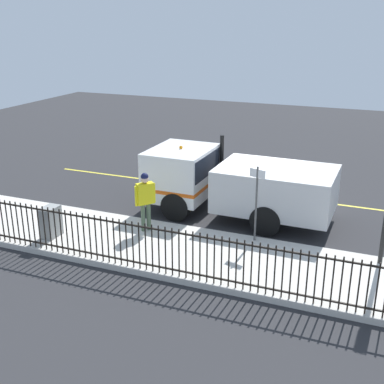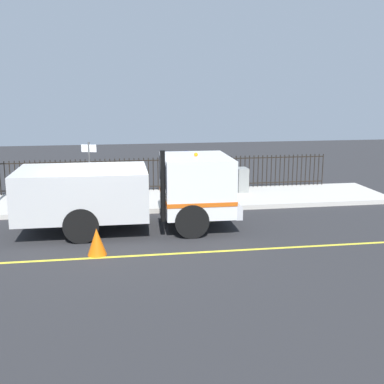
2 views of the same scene
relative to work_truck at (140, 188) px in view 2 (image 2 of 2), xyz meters
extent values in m
plane|color=#2B2B2D|center=(-0.29, 0.96, -1.23)|extent=(45.30, 45.30, 0.00)
cube|color=beige|center=(3.25, 0.96, -1.15)|extent=(3.16, 20.59, 0.16)
cube|color=yellow|center=(-2.41, 0.96, -1.23)|extent=(0.12, 18.53, 0.01)
cube|color=white|center=(-0.02, -1.66, 0.07)|extent=(2.48, 1.99, 1.65)
cube|color=black|center=(-0.02, -1.66, 0.44)|extent=(2.28, 2.02, 0.72)
cube|color=silver|center=(0.03, 1.63, -0.07)|extent=(2.50, 3.70, 1.35)
cube|color=silver|center=(-0.04, -2.72, -0.60)|extent=(2.33, 0.23, 0.36)
cube|color=#DB5914|center=(-0.02, -1.66, -0.29)|extent=(2.50, 2.01, 0.12)
cylinder|color=black|center=(1.09, -1.38, -0.75)|extent=(0.31, 0.96, 0.96)
cylinder|color=black|center=(-1.12, -1.35, -0.75)|extent=(0.31, 0.96, 0.96)
cylinder|color=black|center=(1.13, 1.62, -0.75)|extent=(0.31, 0.96, 0.96)
cylinder|color=black|center=(-1.08, 1.65, -0.75)|extent=(0.31, 0.96, 0.96)
sphere|color=orange|center=(-0.02, -1.66, 0.95)|extent=(0.12, 0.12, 0.12)
cylinder|color=black|center=(-1.08, -0.57, 0.24)|extent=(0.14, 0.14, 1.98)
cube|color=yellow|center=(2.47, -1.75, 0.11)|extent=(0.55, 0.50, 0.64)
sphere|color=beige|center=(2.47, -1.75, 0.56)|extent=(0.24, 0.24, 0.24)
sphere|color=#14193F|center=(2.47, -1.75, 0.64)|extent=(0.23, 0.23, 0.23)
cylinder|color=#4C6047|center=(2.55, -1.81, -0.64)|extent=(0.13, 0.13, 0.86)
cylinder|color=#4C6047|center=(2.40, -1.69, -0.64)|extent=(0.13, 0.13, 0.86)
cylinder|color=yellow|center=(2.70, -1.93, 0.08)|extent=(0.09, 0.09, 0.61)
cylinder|color=yellow|center=(2.25, -1.57, 0.08)|extent=(0.09, 0.09, 0.61)
cylinder|color=black|center=(4.71, -7.79, -0.43)|extent=(0.04, 0.04, 1.29)
cylinder|color=black|center=(4.71, -7.60, -0.43)|extent=(0.04, 0.04, 1.29)
cylinder|color=black|center=(4.71, -7.42, -0.43)|extent=(0.04, 0.04, 1.29)
cylinder|color=black|center=(4.71, -7.24, -0.43)|extent=(0.04, 0.04, 1.29)
cylinder|color=black|center=(4.71, -7.05, -0.43)|extent=(0.04, 0.04, 1.29)
cylinder|color=black|center=(4.71, -6.87, -0.43)|extent=(0.04, 0.04, 1.29)
cylinder|color=black|center=(4.71, -6.68, -0.43)|extent=(0.04, 0.04, 1.29)
cylinder|color=black|center=(4.71, -6.50, -0.43)|extent=(0.04, 0.04, 1.29)
cylinder|color=black|center=(4.71, -6.31, -0.43)|extent=(0.04, 0.04, 1.29)
cylinder|color=black|center=(4.71, -6.13, -0.43)|extent=(0.04, 0.04, 1.29)
cylinder|color=black|center=(4.71, -5.95, -0.43)|extent=(0.04, 0.04, 1.29)
cylinder|color=black|center=(4.71, -5.76, -0.43)|extent=(0.04, 0.04, 1.29)
cylinder|color=black|center=(4.71, -5.58, -0.43)|extent=(0.04, 0.04, 1.29)
cylinder|color=black|center=(4.71, -5.39, -0.43)|extent=(0.04, 0.04, 1.29)
cylinder|color=black|center=(4.71, -5.21, -0.43)|extent=(0.04, 0.04, 1.29)
cylinder|color=black|center=(4.71, -5.02, -0.43)|extent=(0.04, 0.04, 1.29)
cylinder|color=black|center=(4.71, -4.84, -0.43)|extent=(0.04, 0.04, 1.29)
cylinder|color=black|center=(4.71, -4.66, -0.43)|extent=(0.04, 0.04, 1.29)
cylinder|color=black|center=(4.71, -4.47, -0.43)|extent=(0.04, 0.04, 1.29)
cylinder|color=black|center=(4.71, -4.29, -0.43)|extent=(0.04, 0.04, 1.29)
cylinder|color=black|center=(4.71, -4.10, -0.43)|extent=(0.04, 0.04, 1.29)
cylinder|color=black|center=(4.71, -3.92, -0.43)|extent=(0.04, 0.04, 1.29)
cylinder|color=black|center=(4.71, -3.73, -0.43)|extent=(0.04, 0.04, 1.29)
cylinder|color=black|center=(4.71, -3.55, -0.43)|extent=(0.04, 0.04, 1.29)
cylinder|color=black|center=(4.71, -3.37, -0.43)|extent=(0.04, 0.04, 1.29)
cylinder|color=black|center=(4.71, -3.18, -0.43)|extent=(0.04, 0.04, 1.29)
cylinder|color=black|center=(4.71, -3.00, -0.43)|extent=(0.04, 0.04, 1.29)
cylinder|color=black|center=(4.71, -2.81, -0.43)|extent=(0.04, 0.04, 1.29)
cylinder|color=black|center=(4.71, -2.63, -0.43)|extent=(0.04, 0.04, 1.29)
cylinder|color=black|center=(4.71, -2.45, -0.43)|extent=(0.04, 0.04, 1.29)
cylinder|color=black|center=(4.71, -2.26, -0.43)|extent=(0.04, 0.04, 1.29)
cylinder|color=black|center=(4.71, -2.08, -0.43)|extent=(0.04, 0.04, 1.29)
cylinder|color=black|center=(4.71, -1.89, -0.43)|extent=(0.04, 0.04, 1.29)
cylinder|color=black|center=(4.71, -1.71, -0.43)|extent=(0.04, 0.04, 1.29)
cylinder|color=black|center=(4.71, -1.52, -0.43)|extent=(0.04, 0.04, 1.29)
cylinder|color=black|center=(4.71, -1.34, -0.43)|extent=(0.04, 0.04, 1.29)
cylinder|color=black|center=(4.71, -1.16, -0.43)|extent=(0.04, 0.04, 1.29)
cylinder|color=black|center=(4.71, -0.97, -0.43)|extent=(0.04, 0.04, 1.29)
cylinder|color=black|center=(4.71, -0.79, -0.43)|extent=(0.04, 0.04, 1.29)
cylinder|color=black|center=(4.71, -0.60, -0.43)|extent=(0.04, 0.04, 1.29)
cylinder|color=black|center=(4.71, -0.42, -0.43)|extent=(0.04, 0.04, 1.29)
cylinder|color=black|center=(4.71, -0.23, -0.43)|extent=(0.04, 0.04, 1.29)
cylinder|color=black|center=(4.71, -0.05, -0.43)|extent=(0.04, 0.04, 1.29)
cylinder|color=black|center=(4.71, 0.13, -0.43)|extent=(0.04, 0.04, 1.29)
cylinder|color=black|center=(4.71, 0.32, -0.43)|extent=(0.04, 0.04, 1.29)
cylinder|color=black|center=(4.71, 0.50, -0.43)|extent=(0.04, 0.04, 1.29)
cylinder|color=black|center=(4.71, 0.69, -0.43)|extent=(0.04, 0.04, 1.29)
cylinder|color=black|center=(4.71, 0.87, -0.43)|extent=(0.04, 0.04, 1.29)
cylinder|color=black|center=(4.71, 1.06, -0.43)|extent=(0.04, 0.04, 1.29)
cylinder|color=black|center=(4.71, 1.24, -0.43)|extent=(0.04, 0.04, 1.29)
cylinder|color=black|center=(4.71, 1.42, -0.43)|extent=(0.04, 0.04, 1.29)
cylinder|color=black|center=(4.71, 1.61, -0.43)|extent=(0.04, 0.04, 1.29)
cylinder|color=black|center=(4.71, 1.79, -0.43)|extent=(0.04, 0.04, 1.29)
cylinder|color=black|center=(4.71, 1.98, -0.43)|extent=(0.04, 0.04, 1.29)
cylinder|color=black|center=(4.71, 2.16, -0.43)|extent=(0.04, 0.04, 1.29)
cylinder|color=black|center=(4.71, 2.34, -0.43)|extent=(0.04, 0.04, 1.29)
cylinder|color=black|center=(4.71, 2.53, -0.43)|extent=(0.04, 0.04, 1.29)
cylinder|color=black|center=(4.71, 2.71, -0.43)|extent=(0.04, 0.04, 1.29)
cylinder|color=black|center=(4.71, 2.90, -0.43)|extent=(0.04, 0.04, 1.29)
cylinder|color=black|center=(4.71, 3.08, -0.43)|extent=(0.04, 0.04, 1.29)
cylinder|color=black|center=(4.71, 3.27, -0.43)|extent=(0.04, 0.04, 1.29)
cylinder|color=black|center=(4.71, 3.45, -0.43)|extent=(0.04, 0.04, 1.29)
cylinder|color=black|center=(4.71, 3.63, -0.43)|extent=(0.04, 0.04, 1.29)
cylinder|color=black|center=(4.71, 3.82, -0.43)|extent=(0.04, 0.04, 1.29)
cylinder|color=black|center=(4.71, 4.00, -0.43)|extent=(0.04, 0.04, 1.29)
cylinder|color=black|center=(4.71, 4.19, -0.43)|extent=(0.04, 0.04, 1.29)
cylinder|color=black|center=(4.71, 4.37, -0.43)|extent=(0.04, 0.04, 1.29)
cylinder|color=black|center=(4.71, 4.56, -0.43)|extent=(0.04, 0.04, 1.29)
cylinder|color=black|center=(4.71, 4.74, -0.43)|extent=(0.04, 0.04, 1.29)
cylinder|color=black|center=(4.71, 4.92, -0.43)|extent=(0.04, 0.04, 1.29)
cube|color=black|center=(4.71, 0.96, 0.11)|extent=(0.04, 17.50, 0.04)
cube|color=black|center=(4.71, 0.96, -0.92)|extent=(0.04, 17.50, 0.04)
cube|color=gray|center=(3.93, -4.15, -0.61)|extent=(0.63, 0.40, 0.92)
cone|color=orange|center=(-2.17, 1.21, -0.89)|extent=(0.48, 0.48, 0.69)
cylinder|color=#4C4C4C|center=(1.92, 1.50, 0.04)|extent=(0.06, 0.06, 2.23)
cube|color=white|center=(1.92, 1.50, 0.96)|extent=(0.18, 0.48, 0.24)
camera|label=1|loc=(14.69, 4.73, 5.03)|focal=46.00mm
camera|label=2|loc=(-13.96, 0.73, 2.86)|focal=45.47mm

